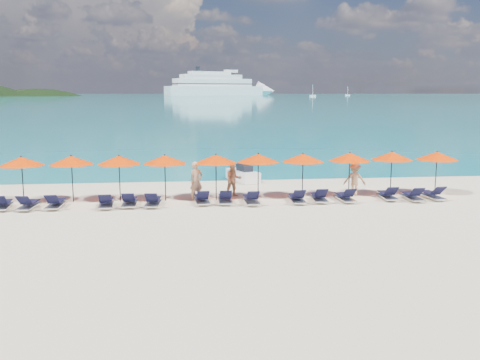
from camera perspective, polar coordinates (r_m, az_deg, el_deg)
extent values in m
plane|color=beige|center=(22.04, 0.87, -4.36)|extent=(1400.00, 1400.00, 0.00)
cube|color=#1FA9B2|center=(681.25, -6.27, 8.98)|extent=(1600.00, 1300.00, 0.01)
ellipsoid|color=black|center=(600.95, -20.67, 5.03)|extent=(162.00, 126.00, 85.50)
cube|color=white|center=(632.89, -2.72, 9.47)|extent=(117.02, 63.28, 10.68)
cone|color=white|center=(666.21, 2.84, 9.47)|extent=(30.51, 30.51, 23.49)
cube|color=white|center=(632.05, -2.90, 10.34)|extent=(94.01, 51.62, 8.54)
cube|color=white|center=(631.27, -3.09, 10.93)|extent=(73.58, 41.81, 5.34)
cube|color=white|center=(630.49, -3.27, 11.31)|extent=(50.57, 30.15, 3.74)
cube|color=black|center=(632.03, -2.90, 10.20)|extent=(95.18, 52.25, 0.96)
cube|color=black|center=(632.08, -2.91, 10.54)|extent=(92.84, 50.98, 0.96)
cylinder|color=black|center=(624.58, -4.53, 11.71)|extent=(4.70, 4.70, 5.87)
cube|color=white|center=(508.60, 7.76, 8.89)|extent=(5.97, 1.99, 1.59)
cylinder|color=white|center=(508.58, 7.77, 9.47)|extent=(0.36, 0.36, 9.94)
cube|color=white|center=(620.08, 11.40, 8.87)|extent=(5.33, 1.78, 1.42)
cylinder|color=white|center=(620.06, 11.42, 9.30)|extent=(0.32, 0.32, 8.88)
cube|color=white|center=(31.54, 0.31, 0.48)|extent=(1.84, 2.88, 0.62)
cube|color=black|center=(31.27, 0.49, 1.24)|extent=(0.90, 1.25, 0.39)
cylinder|color=black|center=(32.05, -0.21, 1.74)|extent=(0.61, 0.27, 0.07)
imported|color=tan|center=(25.94, -4.69, -0.14)|extent=(0.83, 0.72, 1.90)
imported|color=tan|center=(26.91, -0.71, 0.08)|extent=(0.91, 0.61, 1.75)
imported|color=tan|center=(27.68, 12.13, 0.08)|extent=(1.20, 0.80, 1.71)
cylinder|color=black|center=(27.19, -22.17, -0.05)|extent=(0.05, 0.05, 2.20)
cone|color=#EE3800|center=(27.07, -22.29, 1.87)|extent=(2.10, 2.10, 0.42)
sphere|color=black|center=(27.04, -22.32, 2.33)|extent=(0.08, 0.08, 0.08)
cylinder|color=black|center=(26.76, -17.45, 0.07)|extent=(0.05, 0.05, 2.20)
cone|color=#EE3800|center=(26.64, -17.55, 2.03)|extent=(2.10, 2.10, 0.42)
sphere|color=black|center=(26.61, -17.57, 2.50)|extent=(0.08, 0.08, 0.08)
cylinder|color=black|center=(26.27, -12.72, 0.11)|extent=(0.05, 0.05, 2.20)
cone|color=#EE3800|center=(26.14, -12.79, 2.10)|extent=(2.10, 2.10, 0.42)
sphere|color=black|center=(26.11, -12.81, 2.58)|extent=(0.08, 0.08, 0.08)
cylinder|color=black|center=(26.06, -7.98, 0.18)|extent=(0.05, 0.05, 2.20)
cone|color=#EE3800|center=(25.93, -8.03, 2.18)|extent=(2.10, 2.10, 0.42)
sphere|color=black|center=(25.90, -8.04, 2.67)|extent=(0.08, 0.08, 0.08)
cylinder|color=black|center=(26.06, -2.57, 0.26)|extent=(0.05, 0.05, 2.20)
cone|color=#EE3800|center=(25.93, -2.58, 2.27)|extent=(2.10, 2.10, 0.42)
sphere|color=black|center=(25.90, -2.59, 2.75)|extent=(0.08, 0.08, 0.08)
cylinder|color=black|center=(26.36, 1.95, 0.37)|extent=(0.05, 0.05, 2.20)
cone|color=#EE3800|center=(26.23, 1.97, 2.35)|extent=(2.10, 2.10, 0.42)
sphere|color=black|center=(26.20, 1.97, 2.83)|extent=(0.08, 0.08, 0.08)
cylinder|color=black|center=(26.65, 6.70, 0.41)|extent=(0.05, 0.05, 2.20)
cone|color=#EE3800|center=(26.52, 6.74, 2.37)|extent=(2.10, 2.10, 0.42)
sphere|color=black|center=(26.50, 6.74, 2.85)|extent=(0.08, 0.08, 0.08)
cylinder|color=black|center=(27.40, 11.57, 0.53)|extent=(0.05, 0.05, 2.20)
cone|color=#EE3800|center=(27.28, 11.63, 2.44)|extent=(2.10, 2.10, 0.42)
sphere|color=black|center=(27.25, 11.65, 2.90)|extent=(0.08, 0.08, 0.08)
cylinder|color=black|center=(28.31, 15.81, 0.65)|extent=(0.05, 0.05, 2.20)
cone|color=#EE3800|center=(28.19, 15.90, 2.49)|extent=(2.10, 2.10, 0.42)
sphere|color=black|center=(28.16, 15.92, 2.94)|extent=(0.08, 0.08, 0.08)
cylinder|color=black|center=(29.03, 20.17, 0.64)|extent=(0.05, 0.05, 2.20)
cone|color=#EE3800|center=(28.92, 20.28, 2.44)|extent=(2.10, 2.10, 0.42)
sphere|color=black|center=(28.89, 20.30, 2.87)|extent=(0.08, 0.08, 0.08)
cube|color=silver|center=(26.36, -23.96, -2.57)|extent=(0.77, 1.75, 0.06)
cube|color=black|center=(26.57, -23.87, -2.13)|extent=(0.64, 1.14, 0.04)
cube|color=silver|center=(25.92, -21.62, -2.62)|extent=(0.74, 1.74, 0.06)
cube|color=black|center=(26.12, -21.46, -2.16)|extent=(0.63, 1.14, 0.04)
cube|color=black|center=(25.33, -22.08, -1.97)|extent=(0.59, 0.58, 0.43)
cube|color=silver|center=(25.73, -19.07, -2.55)|extent=(0.69, 1.72, 0.06)
cube|color=black|center=(25.93, -18.95, -2.09)|extent=(0.60, 1.12, 0.04)
cube|color=black|center=(25.13, -19.44, -1.90)|extent=(0.57, 0.56, 0.43)
cube|color=silver|center=(25.17, -14.09, -2.57)|extent=(0.73, 1.74, 0.06)
cube|color=black|center=(25.38, -14.07, -2.10)|extent=(0.62, 1.14, 0.04)
cube|color=black|center=(24.55, -14.21, -1.90)|extent=(0.59, 0.57, 0.43)
cube|color=silver|center=(25.22, -11.67, -2.46)|extent=(0.64, 1.71, 0.06)
cube|color=black|center=(25.43, -11.63, -1.99)|extent=(0.57, 1.11, 0.04)
cube|color=black|center=(24.60, -11.84, -1.79)|extent=(0.56, 0.54, 0.43)
cube|color=silver|center=(25.04, -9.24, -2.47)|extent=(0.77, 1.75, 0.06)
cube|color=black|center=(25.25, -9.17, -2.00)|extent=(0.65, 1.15, 0.04)
cube|color=black|center=(24.42, -9.44, -1.80)|extent=(0.60, 0.58, 0.43)
cube|color=silver|center=(25.31, -4.09, -2.24)|extent=(0.73, 1.74, 0.06)
cube|color=black|center=(25.52, -4.15, -1.78)|extent=(0.62, 1.13, 0.04)
cube|color=black|center=(24.69, -3.96, -1.57)|extent=(0.59, 0.57, 0.43)
cube|color=silver|center=(25.36, -1.59, -2.20)|extent=(0.68, 1.72, 0.06)
cube|color=black|center=(25.58, -1.62, -1.73)|extent=(0.59, 1.12, 0.04)
cube|color=black|center=(24.74, -1.53, -1.52)|extent=(0.57, 0.55, 0.43)
cube|color=silver|center=(25.20, 1.20, -2.27)|extent=(0.65, 1.71, 0.06)
cube|color=black|center=(25.41, 1.12, -1.80)|extent=(0.57, 1.11, 0.04)
cube|color=black|center=(24.59, 1.40, -1.59)|extent=(0.56, 0.55, 0.43)
cube|color=silver|center=(25.63, 6.09, -2.12)|extent=(0.67, 1.72, 0.06)
cube|color=black|center=(25.84, 5.99, -1.66)|extent=(0.58, 1.12, 0.04)
cube|color=black|center=(25.03, 6.34, -1.45)|extent=(0.57, 0.55, 0.43)
cube|color=silver|center=(26.02, 8.41, -2.00)|extent=(0.72, 1.73, 0.06)
cube|color=black|center=(26.23, 8.31, -1.55)|extent=(0.61, 1.13, 0.04)
cube|color=black|center=(25.41, 8.68, -1.34)|extent=(0.58, 0.57, 0.43)
cube|color=silver|center=(26.27, 11.16, -1.96)|extent=(0.70, 1.73, 0.06)
cube|color=black|center=(26.47, 10.98, -1.52)|extent=(0.60, 1.12, 0.04)
cube|color=black|center=(25.69, 11.61, -1.31)|extent=(0.57, 0.56, 0.43)
cube|color=silver|center=(27.23, 15.44, -1.73)|extent=(0.71, 1.73, 0.06)
cube|color=black|center=(27.43, 15.29, -1.30)|extent=(0.61, 1.13, 0.04)
cube|color=black|center=(26.64, 15.86, -1.09)|extent=(0.58, 0.56, 0.43)
cube|color=silver|center=(27.34, 17.88, -1.80)|extent=(0.64, 1.71, 0.06)
cube|color=black|center=(27.54, 17.69, -1.37)|extent=(0.56, 1.11, 0.04)
cube|color=black|center=(26.77, 18.39, -1.17)|extent=(0.56, 0.54, 0.43)
cube|color=silver|center=(27.98, 19.78, -1.66)|extent=(0.78, 1.75, 0.06)
cube|color=black|center=(28.16, 19.54, -1.24)|extent=(0.65, 1.15, 0.04)
cube|color=black|center=(27.45, 20.43, -1.03)|extent=(0.60, 0.59, 0.43)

